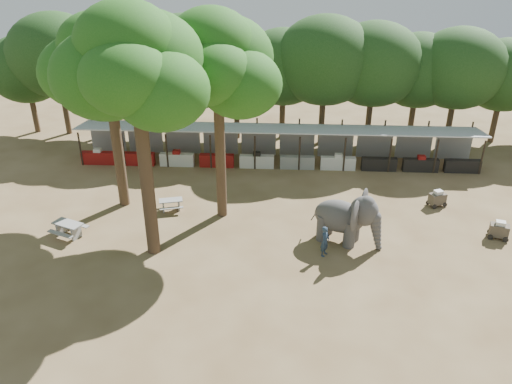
# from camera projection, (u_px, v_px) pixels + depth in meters

# --- Properties ---
(ground) EXTENTS (100.00, 100.00, 0.00)m
(ground) POSITION_uv_depth(u_px,v_px,m) (271.00, 279.00, 23.20)
(ground) COLOR brown
(ground) RESTS_ON ground
(vendor_stalls) EXTENTS (28.00, 2.99, 2.80)m
(vendor_stalls) POSITION_uv_depth(u_px,v_px,m) (277.00, 147.00, 35.05)
(vendor_stalls) COLOR #ADAFB5
(vendor_stalls) RESTS_ON ground
(yard_tree_left) EXTENTS (7.10, 6.90, 11.02)m
(yard_tree_left) POSITION_uv_depth(u_px,v_px,m) (106.00, 65.00, 26.45)
(yard_tree_left) COLOR #332316
(yard_tree_left) RESTS_ON ground
(yard_tree_center) EXTENTS (7.10, 6.90, 12.04)m
(yard_tree_center) POSITION_uv_depth(u_px,v_px,m) (133.00, 68.00, 21.38)
(yard_tree_center) COLOR #332316
(yard_tree_center) RESTS_ON ground
(yard_tree_back) EXTENTS (7.10, 6.90, 11.36)m
(yard_tree_back) POSITION_uv_depth(u_px,v_px,m) (215.00, 64.00, 25.10)
(yard_tree_back) COLOR #332316
(yard_tree_back) RESTS_ON ground
(backdrop_trees) EXTENTS (46.46, 5.95, 8.33)m
(backdrop_trees) POSITION_uv_depth(u_px,v_px,m) (280.00, 69.00, 37.74)
(backdrop_trees) COLOR #332316
(backdrop_trees) RESTS_ON ground
(elephant) EXTENTS (3.80, 2.99, 2.84)m
(elephant) POSITION_uv_depth(u_px,v_px,m) (348.00, 217.00, 25.50)
(elephant) COLOR #3B3939
(elephant) RESTS_ON ground
(handler) EXTENTS (0.62, 0.69, 1.61)m
(handler) POSITION_uv_depth(u_px,v_px,m) (325.00, 241.00, 24.62)
(handler) COLOR #26384C
(handler) RESTS_ON ground
(picnic_table_near) EXTENTS (2.03, 1.94, 0.80)m
(picnic_table_near) POSITION_uv_depth(u_px,v_px,m) (68.00, 228.00, 26.36)
(picnic_table_near) COLOR gray
(picnic_table_near) RESTS_ON ground
(picnic_table_far) EXTENTS (1.61, 1.51, 0.67)m
(picnic_table_far) POSITION_uv_depth(u_px,v_px,m) (171.00, 203.00, 29.02)
(picnic_table_far) COLOR gray
(picnic_table_far) RESTS_ON ground
(cart_front) EXTENTS (1.19, 0.96, 1.01)m
(cart_front) POSITION_uv_depth(u_px,v_px,m) (499.00, 230.00, 26.20)
(cart_front) COLOR #3E352C
(cart_front) RESTS_ON ground
(cart_back) EXTENTS (1.20, 1.02, 1.00)m
(cart_back) POSITION_uv_depth(u_px,v_px,m) (437.00, 198.00, 29.47)
(cart_back) COLOR #3E352C
(cart_back) RESTS_ON ground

